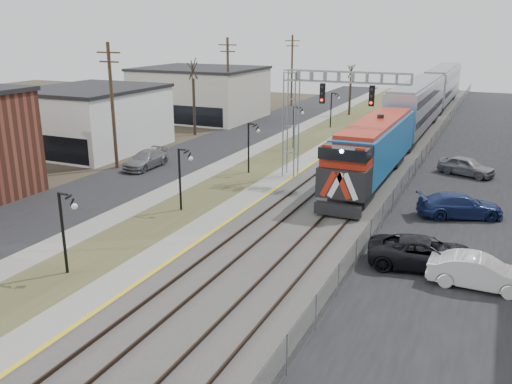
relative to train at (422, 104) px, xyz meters
The scene contains 20 objects.
street_west 25.01m from the train, 133.17° to the right, with size 7.00×120.00×0.04m, color black.
sidewalk 22.20m from the train, 124.59° to the right, with size 2.00×120.00×0.08m, color gray.
grass_median 20.66m from the train, 117.66° to the right, with size 4.00×120.00×0.06m, color #444826.
platform 19.45m from the train, 109.73° to the right, with size 2.00×120.00×0.24m, color gray.
ballast_bed 18.40m from the train, 94.73° to the right, with size 8.00×120.00×0.20m, color #595651.
platform_edge 19.16m from the train, 107.23° to the right, with size 0.24×120.00×0.01m, color gold.
track_near 18.64m from the train, 100.93° to the right, with size 1.58×120.00×0.15m.
track_far 18.31m from the train, 90.00° to the right, with size 1.58×120.00×0.15m.
train is the anchor object (origin of this frame).
signal_gantry 25.64m from the train, 99.67° to the right, with size 9.00×1.07×8.15m.
lampposts 36.12m from the train, 105.25° to the right, with size 0.14×62.14×4.00m.
utility_poles 34.58m from the train, 125.42° to the right, with size 0.28×80.28×10.00m.
fence 18.44m from the train, 81.53° to the right, with size 0.04×120.00×1.60m, color gray.
buildings_west 39.23m from the train, 132.50° to the right, with size 14.00×67.00×7.00m.
bare_trees 23.06m from the train, 141.96° to the right, with size 12.30×42.30×5.95m.
car_lot_b 39.62m from the train, 78.14° to the right, with size 1.53×4.39×1.45m, color silver.
car_lot_c 38.07m from the train, 81.46° to the right, with size 2.46×5.33×1.48m, color black.
car_lot_d 30.04m from the train, 77.36° to the right, with size 2.04×5.02×1.46m, color navy.
car_lot_e 19.92m from the train, 71.78° to the right, with size 1.71×4.26×1.45m, color gray.
car_street_b 32.56m from the train, 123.24° to the right, with size 1.94×4.78×1.39m, color slate.
Camera 1 is at (13.66, -9.45, 11.10)m, focal length 38.00 mm.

